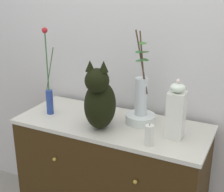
{
  "coord_description": "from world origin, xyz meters",
  "views": [
    {
      "loc": [
        0.83,
        -1.69,
        1.76
      ],
      "look_at": [
        0.0,
        0.0,
        1.08
      ],
      "focal_mm": 52.07,
      "sensor_mm": 36.0,
      "label": 1
    }
  ],
  "objects_px": {
    "bowl_porcelain": "(140,118)",
    "jar_lidded_porcelain": "(176,111)",
    "sideboard": "(112,183)",
    "vase_slim_green": "(49,92)",
    "candle_pillar": "(149,135)",
    "vase_glass_clear": "(141,93)",
    "cat_sitting": "(100,100)"
  },
  "relations": [
    {
      "from": "sideboard",
      "to": "vase_glass_clear",
      "type": "distance_m",
      "value": 0.67
    },
    {
      "from": "sideboard",
      "to": "bowl_porcelain",
      "type": "distance_m",
      "value": 0.51
    },
    {
      "from": "sideboard",
      "to": "vase_slim_green",
      "type": "height_order",
      "value": "vase_slim_green"
    },
    {
      "from": "bowl_porcelain",
      "to": "candle_pillar",
      "type": "height_order",
      "value": "candle_pillar"
    },
    {
      "from": "vase_glass_clear",
      "to": "candle_pillar",
      "type": "relative_size",
      "value": 4.11
    },
    {
      "from": "bowl_porcelain",
      "to": "jar_lidded_porcelain",
      "type": "distance_m",
      "value": 0.3
    },
    {
      "from": "candle_pillar",
      "to": "vase_slim_green",
      "type": "bearing_deg",
      "value": 170.68
    },
    {
      "from": "vase_slim_green",
      "to": "jar_lidded_porcelain",
      "type": "xyz_separation_m",
      "value": [
        0.85,
        0.03,
        0.01
      ]
    },
    {
      "from": "vase_slim_green",
      "to": "jar_lidded_porcelain",
      "type": "distance_m",
      "value": 0.85
    },
    {
      "from": "bowl_porcelain",
      "to": "vase_slim_green",
      "type": "bearing_deg",
      "value": -167.6
    },
    {
      "from": "vase_glass_clear",
      "to": "candle_pillar",
      "type": "distance_m",
      "value": 0.32
    },
    {
      "from": "cat_sitting",
      "to": "vase_glass_clear",
      "type": "xyz_separation_m",
      "value": [
        0.19,
        0.18,
        0.02
      ]
    },
    {
      "from": "sideboard",
      "to": "vase_slim_green",
      "type": "distance_m",
      "value": 0.75
    },
    {
      "from": "sideboard",
      "to": "jar_lidded_porcelain",
      "type": "xyz_separation_m",
      "value": [
        0.41,
        -0.02,
        0.61
      ]
    },
    {
      "from": "jar_lidded_porcelain",
      "to": "bowl_porcelain",
      "type": "bearing_deg",
      "value": 158.26
    },
    {
      "from": "sideboard",
      "to": "candle_pillar",
      "type": "distance_m",
      "value": 0.62
    },
    {
      "from": "sideboard",
      "to": "candle_pillar",
      "type": "relative_size",
      "value": 9.52
    },
    {
      "from": "sideboard",
      "to": "vase_glass_clear",
      "type": "height_order",
      "value": "vase_glass_clear"
    },
    {
      "from": "vase_glass_clear",
      "to": "jar_lidded_porcelain",
      "type": "distance_m",
      "value": 0.27
    },
    {
      "from": "vase_slim_green",
      "to": "jar_lidded_porcelain",
      "type": "height_order",
      "value": "vase_slim_green"
    },
    {
      "from": "cat_sitting",
      "to": "jar_lidded_porcelain",
      "type": "height_order",
      "value": "cat_sitting"
    },
    {
      "from": "cat_sitting",
      "to": "bowl_porcelain",
      "type": "bearing_deg",
      "value": 43.66
    },
    {
      "from": "vase_glass_clear",
      "to": "candle_pillar",
      "type": "xyz_separation_m",
      "value": [
        0.15,
        -0.25,
        -0.14
      ]
    },
    {
      "from": "sideboard",
      "to": "candle_pillar",
      "type": "xyz_separation_m",
      "value": [
        0.31,
        -0.17,
        0.51
      ]
    },
    {
      "from": "sideboard",
      "to": "vase_glass_clear",
      "type": "bearing_deg",
      "value": 25.79
    },
    {
      "from": "jar_lidded_porcelain",
      "to": "cat_sitting",
      "type": "bearing_deg",
      "value": -169.19
    },
    {
      "from": "vase_slim_green",
      "to": "cat_sitting",
      "type": "bearing_deg",
      "value": -7.22
    },
    {
      "from": "vase_slim_green",
      "to": "bowl_porcelain",
      "type": "xyz_separation_m",
      "value": [
        0.6,
        0.13,
        -0.13
      ]
    },
    {
      "from": "vase_glass_clear",
      "to": "bowl_porcelain",
      "type": "bearing_deg",
      "value": 107.75
    },
    {
      "from": "jar_lidded_porcelain",
      "to": "candle_pillar",
      "type": "distance_m",
      "value": 0.21
    },
    {
      "from": "bowl_porcelain",
      "to": "jar_lidded_porcelain",
      "type": "bearing_deg",
      "value": -21.74
    },
    {
      "from": "cat_sitting",
      "to": "bowl_porcelain",
      "type": "xyz_separation_m",
      "value": [
        0.19,
        0.18,
        -0.15
      ]
    }
  ]
}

